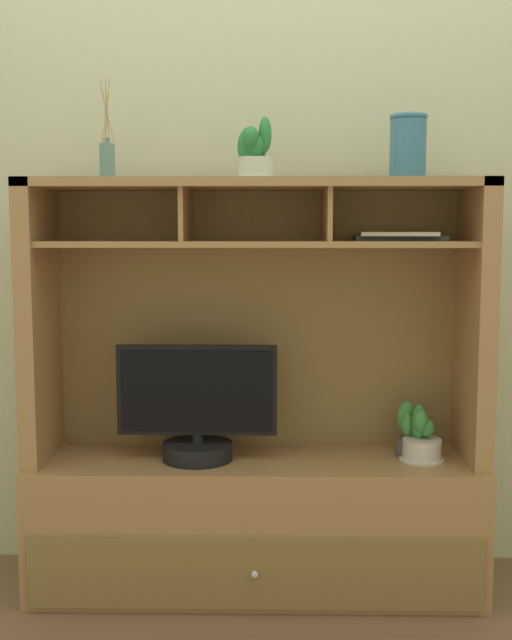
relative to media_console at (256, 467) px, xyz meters
The scene contains 10 objects.
floor_plane 0.43m from the media_console, 90.00° to the right, with size 6.00×6.00×0.02m, color brown.
back_wall 1.01m from the media_console, 90.00° to the left, with size 6.00×0.02×2.80m, color beige.
media_console is the anchor object (origin of this frame).
tv_monitor 0.28m from the media_console, 167.54° to the right, with size 0.54×0.24×0.39m.
potted_orchid 0.57m from the media_console, ahead, with size 0.15×0.15×0.19m.
potted_fern 0.54m from the media_console, ahead, with size 0.12×0.11×0.19m.
magazine_stack_left 0.92m from the media_console, ahead, with size 0.31×0.27×0.03m.
diffuser_bottle 1.16m from the media_console, behind, with size 0.05×0.05×0.33m.
potted_succulent 1.06m from the media_console, 94.00° to the right, with size 0.13×0.13×0.20m.
ceramic_vase 1.19m from the media_console, ahead, with size 0.12×0.12×0.21m.
Camera 1 is at (0.04, -2.66, 1.24)m, focal length 44.76 mm.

